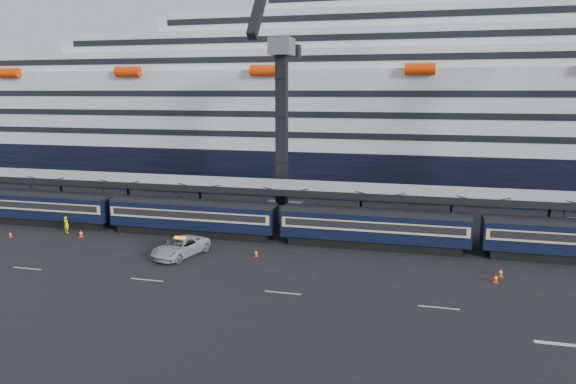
{
  "coord_description": "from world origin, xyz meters",
  "views": [
    {
      "loc": [
        -4.38,
        -41.46,
        15.84
      ],
      "look_at": [
        -17.01,
        10.0,
        5.41
      ],
      "focal_mm": 32.0,
      "sensor_mm": 36.0,
      "label": 1
    }
  ],
  "objects": [
    {
      "name": "worker",
      "position": [
        -42.3,
        7.29,
        0.95
      ],
      "size": [
        0.79,
        0.62,
        1.9
      ],
      "primitive_type": "imported",
      "rotation": [
        0.0,
        0.0,
        2.88
      ],
      "color": "#F0FF0D",
      "rests_on": "ground"
    },
    {
      "name": "cruise_ship",
      "position": [
        -1.08,
        45.99,
        12.34
      ],
      "size": [
        214.09,
        28.84,
        34.0
      ],
      "color": "black",
      "rests_on": "ground"
    },
    {
      "name": "traffic_cone_c",
      "position": [
        -18.8,
        4.26,
        0.36
      ],
      "size": [
        0.37,
        0.37,
        0.74
      ],
      "color": "#F13B07",
      "rests_on": "ground"
    },
    {
      "name": "traffic_cone_a",
      "position": [
        -47.16,
        4.22,
        0.33
      ],
      "size": [
        0.34,
        0.34,
        0.68
      ],
      "color": "#F13B07",
      "rests_on": "ground"
    },
    {
      "name": "canopy",
      "position": [
        0.0,
        14.0,
        5.25
      ],
      "size": [
        130.0,
        6.25,
        5.53
      ],
      "color": "gray",
      "rests_on": "ground"
    },
    {
      "name": "pickup_truck",
      "position": [
        -26.06,
        2.72,
        0.89
      ],
      "size": [
        4.52,
        6.96,
        1.78
      ],
      "primitive_type": "imported",
      "rotation": [
        0.0,
        0.0,
        -0.26
      ],
      "color": "#A2A4A8",
      "rests_on": "ground"
    },
    {
      "name": "traffic_cone_b",
      "position": [
        -39.66,
        6.21,
        0.42
      ],
      "size": [
        0.43,
        0.43,
        0.86
      ],
      "color": "#F13B07",
      "rests_on": "ground"
    },
    {
      "name": "traffic_cone_e",
      "position": [
        3.5,
        4.1,
        0.4
      ],
      "size": [
        0.4,
        0.4,
        0.81
      ],
      "color": "#F13B07",
      "rests_on": "ground"
    },
    {
      "name": "train",
      "position": [
        -4.65,
        10.0,
        2.2
      ],
      "size": [
        133.05,
        3.0,
        4.05
      ],
      "color": "black",
      "rests_on": "ground"
    },
    {
      "name": "ground",
      "position": [
        0.0,
        0.0,
        0.0
      ],
      "size": [
        260.0,
        260.0,
        0.0
      ],
      "primitive_type": "plane",
      "color": "black",
      "rests_on": "ground"
    },
    {
      "name": "crane_dark_near",
      "position": [
        -20.0,
        18.59,
        11.93
      ],
      "size": [
        4.5,
        17.75,
        35.08
      ],
      "color": "#4A4C52",
      "rests_on": "ground"
    },
    {
      "name": "traffic_cone_d",
      "position": [
        2.87,
        2.52,
        0.4
      ],
      "size": [
        0.4,
        0.4,
        0.8
      ],
      "color": "#F13B07",
      "rests_on": "ground"
    }
  ]
}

